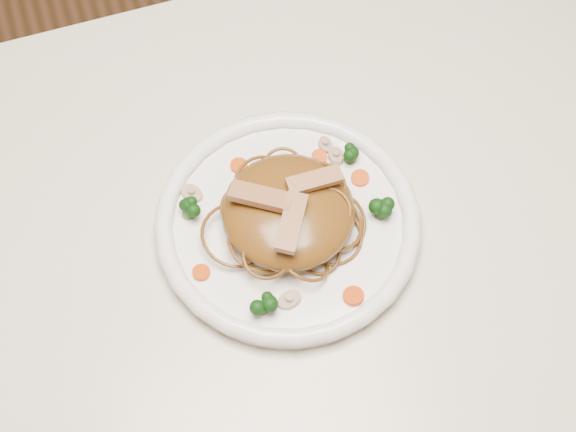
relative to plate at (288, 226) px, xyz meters
name	(u,v)px	position (x,y,z in m)	size (l,w,h in m)	color
table	(278,294)	(-0.02, -0.03, -0.11)	(1.20, 0.80, 0.75)	beige
plate	(288,226)	(0.00, 0.00, 0.00)	(0.28, 0.28, 0.02)	white
noodle_mound	(288,211)	(0.00, 0.00, 0.03)	(0.14, 0.14, 0.05)	brown
chicken_a	(315,180)	(0.03, 0.01, 0.06)	(0.06, 0.02, 0.01)	#A6774E
chicken_b	(261,197)	(-0.03, 0.01, 0.06)	(0.07, 0.02, 0.01)	#A6774E
chicken_c	(291,222)	(-0.01, -0.03, 0.06)	(0.07, 0.02, 0.01)	#A6774E
broccoli_0	(351,153)	(0.09, 0.05, 0.02)	(0.02, 0.02, 0.03)	#0D390B
broccoli_1	(187,208)	(-0.10, 0.04, 0.02)	(0.03, 0.03, 0.03)	#0D390B
broccoli_2	(262,304)	(-0.06, -0.09, 0.02)	(0.02, 0.02, 0.03)	#0D390B
broccoli_3	(382,208)	(0.10, -0.02, 0.02)	(0.03, 0.03, 0.03)	#0D390B
carrot_0	(319,157)	(0.06, 0.07, 0.01)	(0.02, 0.02, 0.01)	red
carrot_1	(201,272)	(-0.11, -0.03, 0.01)	(0.02, 0.02, 0.01)	red
carrot_2	(360,178)	(0.09, 0.03, 0.01)	(0.02, 0.02, 0.01)	red
carrot_3	(239,166)	(-0.03, 0.09, 0.01)	(0.02, 0.02, 0.01)	red
carrot_4	(353,296)	(0.04, -0.10, 0.01)	(0.02, 0.02, 0.01)	red
mushroom_0	(290,300)	(-0.03, -0.09, 0.01)	(0.03, 0.03, 0.01)	#BCA98D
mushroom_1	(336,156)	(0.08, 0.06, 0.01)	(0.02, 0.02, 0.01)	#BCA98D
mushroom_2	(192,193)	(-0.09, 0.07, 0.01)	(0.03, 0.03, 0.01)	#BCA98D
mushroom_3	(325,145)	(0.07, 0.08, 0.01)	(0.02, 0.02, 0.01)	#BCA98D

